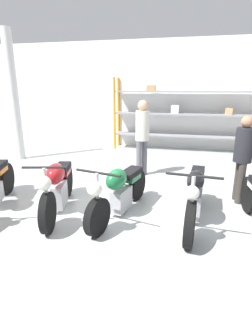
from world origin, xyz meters
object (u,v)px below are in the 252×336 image
at_px(shelving_rack, 186,113).
at_px(person_browsing, 142,132).
at_px(motorcycle_black, 195,196).
at_px(motorcycle_red, 58,186).
at_px(motorcycle_green, 120,191).
at_px(person_near_rack, 243,153).

distance_m(shelving_rack, person_browsing, 3.13).
height_order(shelving_rack, motorcycle_black, shelving_rack).
height_order(shelving_rack, motorcycle_red, shelving_rack).
height_order(motorcycle_red, person_browsing, person_browsing).
relative_size(motorcycle_green, person_browsing, 1.10).
bearing_deg(motorcycle_green, motorcycle_red, -70.99).
bearing_deg(person_browsing, motorcycle_red, 103.83).
xyz_separation_m(motorcycle_green, person_browsing, (0.01, 2.16, 0.63)).
relative_size(motorcycle_red, person_near_rack, 1.23).
relative_size(person_browsing, person_near_rack, 1.12).
height_order(motorcycle_green, person_browsing, person_browsing).
bearing_deg(motorcycle_black, shelving_rack, -171.89).
bearing_deg(shelving_rack, motorcycle_green, -100.73).
relative_size(motorcycle_red, person_browsing, 1.10).
bearing_deg(person_browsing, motorcycle_green, 128.59).
distance_m(shelving_rack, motorcycle_green, 5.29).
xyz_separation_m(motorcycle_red, motorcycle_green, (1.05, 0.11, -0.03)).
relative_size(motorcycle_green, person_near_rack, 1.23).
bearing_deg(person_near_rack, motorcycle_red, 14.45).
bearing_deg(motorcycle_green, person_near_rack, 129.98).
height_order(motorcycle_black, person_browsing, person_browsing).
relative_size(motorcycle_red, motorcycle_green, 1.00).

